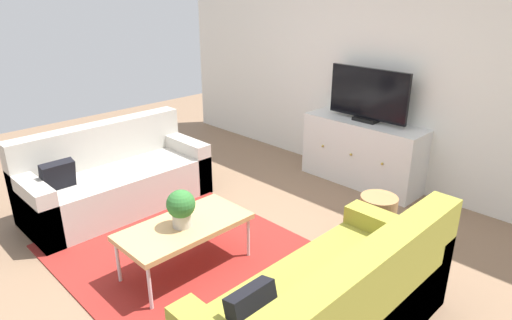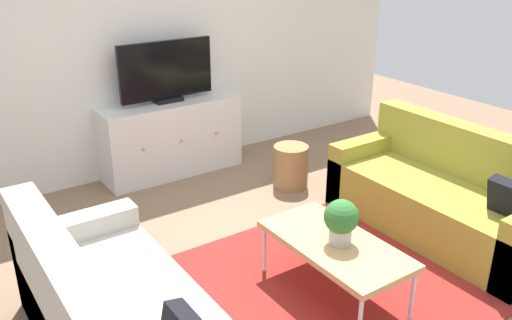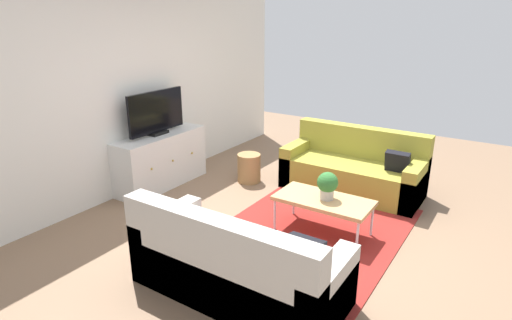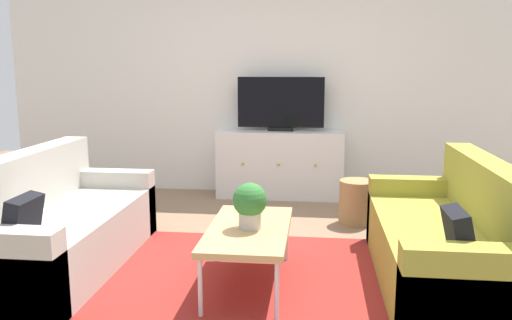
{
  "view_description": "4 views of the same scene",
  "coord_description": "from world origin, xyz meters",
  "px_view_note": "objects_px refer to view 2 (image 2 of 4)",
  "views": [
    {
      "loc": [
        2.68,
        -2.05,
        2.21
      ],
      "look_at": [
        0.0,
        0.6,
        0.73
      ],
      "focal_mm": 31.16,
      "sensor_mm": 36.0,
      "label": 1
    },
    {
      "loc": [
        -2.15,
        -2.55,
        2.31
      ],
      "look_at": [
        0.0,
        0.6,
        0.73
      ],
      "focal_mm": 38.19,
      "sensor_mm": 36.0,
      "label": 2
    },
    {
      "loc": [
        -3.95,
        -1.97,
        2.37
      ],
      "look_at": [
        0.0,
        0.6,
        0.73
      ],
      "focal_mm": 29.78,
      "sensor_mm": 36.0,
      "label": 3
    },
    {
      "loc": [
        0.49,
        -3.63,
        1.5
      ],
      "look_at": [
        0.0,
        0.6,
        0.73
      ],
      "focal_mm": 36.84,
      "sensor_mm": 36.0,
      "label": 4
    }
  ],
  "objects_px": {
    "potted_plant": "(341,220)",
    "tv_console": "(171,138)",
    "flat_screen_tv": "(166,72)",
    "wicker_basket": "(291,166)",
    "coffee_table": "(335,246)",
    "couch_right_side": "(447,198)"
  },
  "relations": [
    {
      "from": "tv_console",
      "to": "couch_right_side",
      "type": "bearing_deg",
      "value": -60.39
    },
    {
      "from": "couch_right_side",
      "to": "flat_screen_tv",
      "type": "distance_m",
      "value": 2.86
    },
    {
      "from": "potted_plant",
      "to": "wicker_basket",
      "type": "distance_m",
      "value": 1.84
    },
    {
      "from": "couch_right_side",
      "to": "potted_plant",
      "type": "distance_m",
      "value": 1.42
    },
    {
      "from": "couch_right_side",
      "to": "wicker_basket",
      "type": "relative_size",
      "value": 4.46
    },
    {
      "from": "coffee_table",
      "to": "flat_screen_tv",
      "type": "distance_m",
      "value": 2.64
    },
    {
      "from": "coffee_table",
      "to": "potted_plant",
      "type": "bearing_deg",
      "value": -67.9
    },
    {
      "from": "couch_right_side",
      "to": "flat_screen_tv",
      "type": "height_order",
      "value": "flat_screen_tv"
    },
    {
      "from": "flat_screen_tv",
      "to": "wicker_basket",
      "type": "xyz_separation_m",
      "value": [
        0.81,
        -0.99,
        -0.85
      ]
    },
    {
      "from": "couch_right_side",
      "to": "flat_screen_tv",
      "type": "xyz_separation_m",
      "value": [
        -1.35,
        2.39,
        0.77
      ]
    },
    {
      "from": "tv_console",
      "to": "flat_screen_tv",
      "type": "height_order",
      "value": "flat_screen_tv"
    },
    {
      "from": "flat_screen_tv",
      "to": "wicker_basket",
      "type": "relative_size",
      "value": 2.32
    },
    {
      "from": "coffee_table",
      "to": "potted_plant",
      "type": "height_order",
      "value": "potted_plant"
    },
    {
      "from": "coffee_table",
      "to": "flat_screen_tv",
      "type": "relative_size",
      "value": 1.09
    },
    {
      "from": "potted_plant",
      "to": "tv_console",
      "type": "distance_m",
      "value": 2.57
    },
    {
      "from": "flat_screen_tv",
      "to": "coffee_table",
      "type": "bearing_deg",
      "value": -90.79
    },
    {
      "from": "couch_right_side",
      "to": "wicker_basket",
      "type": "height_order",
      "value": "couch_right_side"
    },
    {
      "from": "potted_plant",
      "to": "tv_console",
      "type": "height_order",
      "value": "tv_console"
    },
    {
      "from": "coffee_table",
      "to": "wicker_basket",
      "type": "bearing_deg",
      "value": 61.75
    },
    {
      "from": "tv_console",
      "to": "flat_screen_tv",
      "type": "bearing_deg",
      "value": 90.0
    },
    {
      "from": "potted_plant",
      "to": "tv_console",
      "type": "relative_size",
      "value": 0.22
    },
    {
      "from": "coffee_table",
      "to": "couch_right_side",
      "type": "bearing_deg",
      "value": 6.37
    }
  ]
}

